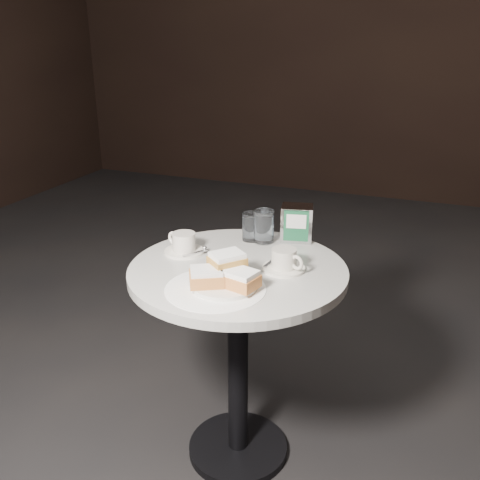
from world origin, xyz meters
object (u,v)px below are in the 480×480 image
at_px(cafe_table, 238,321).
at_px(coffee_cup_left, 184,244).
at_px(coffee_cup_right, 284,261).
at_px(water_glass_right, 264,227).
at_px(napkin_dispenser, 297,223).
at_px(water_glass_left, 251,227).
at_px(beignet_plate, 225,276).

xyz_separation_m(cafe_table, coffee_cup_left, (-0.21, 0.05, 0.23)).
distance_m(coffee_cup_left, coffee_cup_right, 0.36).
height_order(cafe_table, water_glass_right, water_glass_right).
distance_m(coffee_cup_right, napkin_dispenser, 0.27).
distance_m(water_glass_left, napkin_dispenser, 0.16).
bearing_deg(water_glass_left, water_glass_right, -2.25).
bearing_deg(water_glass_right, water_glass_left, 177.75).
bearing_deg(beignet_plate, cafe_table, 96.42).
bearing_deg(beignet_plate, napkin_dispenser, 78.11).
bearing_deg(water_glass_left, napkin_dispenser, 20.37).
xyz_separation_m(coffee_cup_left, coffee_cup_right, (0.36, -0.02, 0.00)).
xyz_separation_m(coffee_cup_right, napkin_dispenser, (-0.03, 0.26, 0.03)).
xyz_separation_m(cafe_table, napkin_dispenser, (0.11, 0.30, 0.26)).
height_order(water_glass_left, napkin_dispenser, napkin_dispenser).
height_order(coffee_cup_right, water_glass_left, water_glass_left).
bearing_deg(napkin_dispenser, cafe_table, -122.93).
height_order(water_glass_left, water_glass_right, water_glass_right).
relative_size(beignet_plate, water_glass_left, 2.26).
relative_size(cafe_table, coffee_cup_left, 4.35).
xyz_separation_m(beignet_plate, coffee_cup_right, (0.13, 0.18, -0.01)).
distance_m(cafe_table, water_glass_right, 0.35).
bearing_deg(coffee_cup_right, beignet_plate, -102.42).
height_order(coffee_cup_left, napkin_dispenser, napkin_dispenser).
bearing_deg(beignet_plate, coffee_cup_right, 54.84).
bearing_deg(water_glass_left, beignet_plate, -81.41).
bearing_deg(cafe_table, napkin_dispenser, 69.50).
bearing_deg(cafe_table, coffee_cup_right, 12.24).
relative_size(beignet_plate, coffee_cup_left, 1.34).
relative_size(coffee_cup_left, water_glass_left, 1.69).
relative_size(beignet_plate, coffee_cup_right, 1.30).
xyz_separation_m(cafe_table, coffee_cup_right, (0.14, 0.03, 0.23)).
relative_size(coffee_cup_right, water_glass_left, 1.74).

